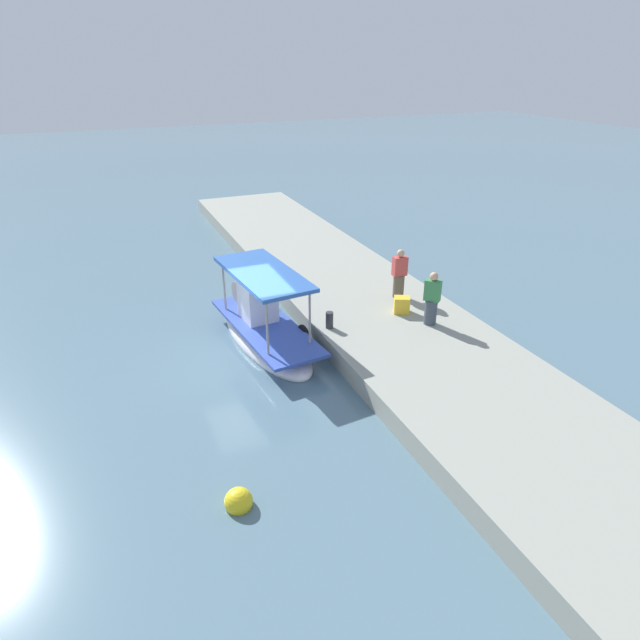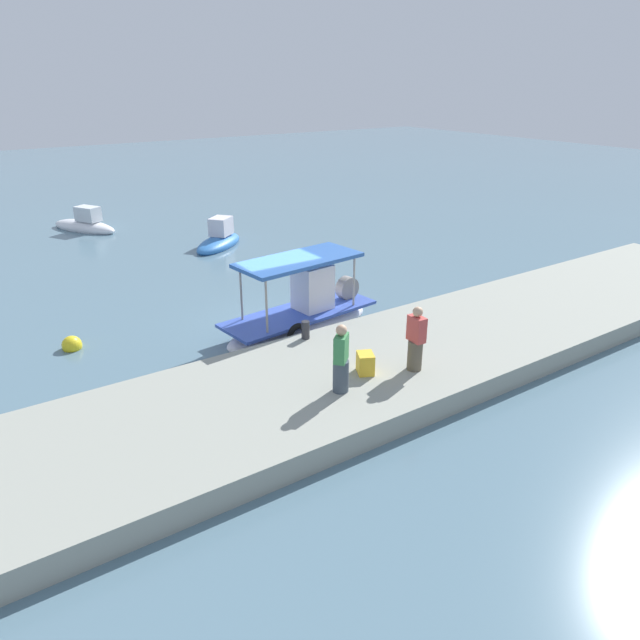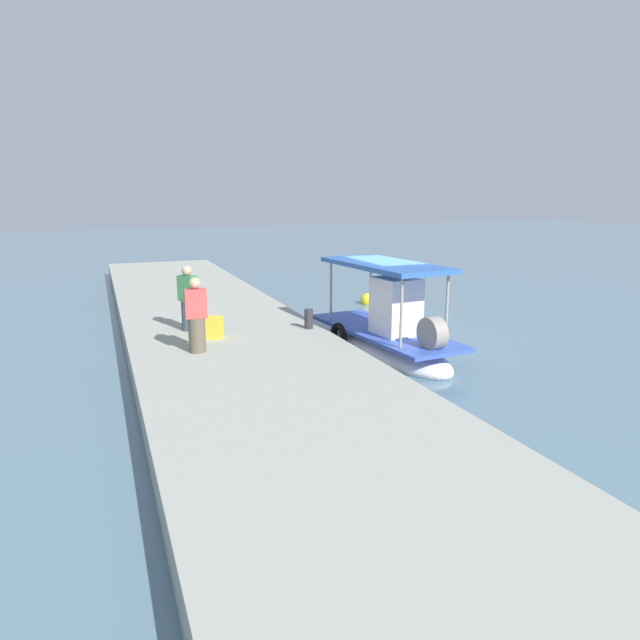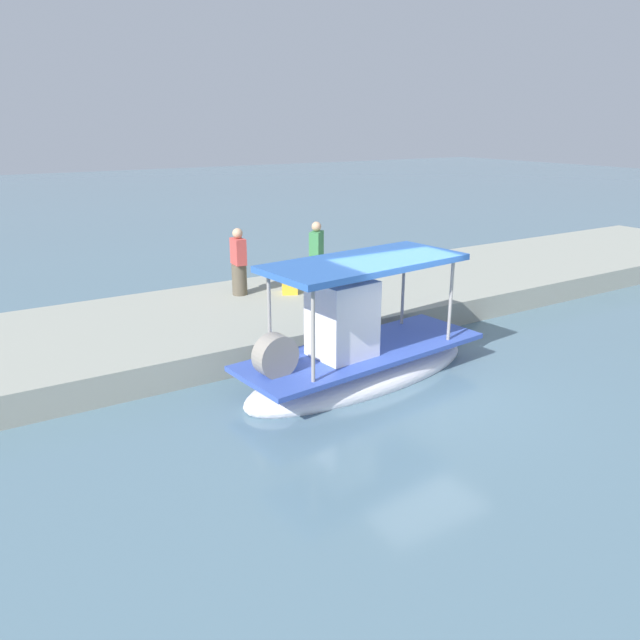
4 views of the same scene
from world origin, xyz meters
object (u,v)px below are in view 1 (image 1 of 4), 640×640
object	(u,v)px
fisherman_near_bollard	(432,301)
mooring_bollard	(329,320)
main_fishing_boat	(265,328)
fisherman_by_crate	(399,276)
marker_buoy	(239,502)
cargo_crate	(402,305)

from	to	relation	value
fisherman_near_bollard	mooring_bollard	distance (m)	3.28
main_fishing_boat	fisherman_by_crate	world-z (taller)	main_fishing_boat
mooring_bollard	fisherman_near_bollard	bearing A→B (deg)	-107.57
main_fishing_boat	marker_buoy	distance (m)	7.21
main_fishing_boat	fisherman_near_bollard	size ratio (longest dim) A/B	3.23
fisherman_by_crate	mooring_bollard	xyz separation A→B (m)	(-1.30, 3.25, -0.53)
fisherman_by_crate	marker_buoy	world-z (taller)	fisherman_by_crate
main_fishing_boat	cargo_crate	distance (m)	4.62
main_fishing_boat	mooring_bollard	distance (m)	2.14
main_fishing_boat	fisherman_near_bollard	distance (m)	5.40
fisherman_near_bollard	marker_buoy	xyz separation A→B (m)	(-4.64, 7.62, -1.30)
fisherman_by_crate	marker_buoy	distance (m)	10.49
mooring_bollard	marker_buoy	size ratio (longest dim) A/B	0.90
mooring_bollard	marker_buoy	distance (m)	7.26
main_fishing_boat	fisherman_by_crate	xyz separation A→B (m)	(0.25, -5.07, 0.94)
fisherman_by_crate	cargo_crate	xyz separation A→B (m)	(-1.19, 0.56, -0.52)
main_fishing_boat	cargo_crate	world-z (taller)	main_fishing_boat
main_fishing_boat	fisherman_by_crate	size ratio (longest dim) A/B	3.22
fisherman_near_bollard	fisherman_by_crate	distance (m)	2.28
cargo_crate	main_fishing_boat	bearing A→B (deg)	78.20
main_fishing_boat	cargo_crate	bearing A→B (deg)	-101.80
fisherman_by_crate	mooring_bollard	size ratio (longest dim) A/B	3.27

